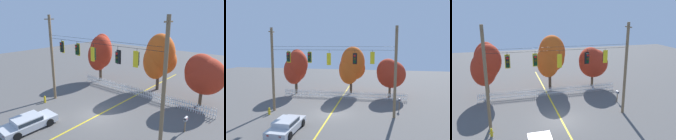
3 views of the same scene
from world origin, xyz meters
The scene contains 15 objects.
ground centered at (0.00, 0.00, 0.00)m, with size 80.00×80.00×0.00m, color #565451.
lane_centerline_stripe centered at (0.00, 0.00, 0.00)m, with size 0.16×36.00×0.01m, color gold.
signal_support_span centered at (0.00, 0.00, 4.65)m, with size 13.29×1.10×9.15m.
traffic_signal_northbound_secondary centered at (-4.67, 0.01, 6.01)m, with size 0.43×0.38×1.38m.
traffic_signal_westbound_side centered at (-2.31, 0.01, 6.00)m, with size 0.43×0.38×1.37m.
traffic_signal_southbound_primary centered at (-0.18, -0.01, 5.85)m, with size 0.43×0.38×1.55m.
traffic_signal_northbound_primary centered at (2.48, 0.01, 5.92)m, with size 0.43×0.38×1.43m.
traffic_signal_eastbound_side centered at (4.24, -0.01, 6.02)m, with size 0.43×0.38×1.37m.
white_picket_fence centered at (0.24, 6.59, 0.51)m, with size 16.86×0.06×1.01m.
autumn_maple_near_fence centered at (-7.01, 8.06, 4.12)m, with size 3.56×3.18×6.65m.
autumn_maple_mid centered at (1.04, 9.89, 4.10)m, with size 3.87×3.48×7.04m.
autumn_oak_far_east centered at (6.53, 8.77, 3.35)m, with size 3.99×3.38×5.39m.
parked_car centered at (-2.70, -5.19, 0.61)m, with size 2.06×4.48×1.15m.
fire_hydrant centered at (-6.36, -1.39, 0.38)m, with size 0.38×0.22×0.76m.
roadside_mailbox centered at (7.28, 2.70, 1.08)m, with size 0.25×0.44×1.32m.
Camera 1 is at (12.16, -12.14, 9.09)m, focal length 32.55 mm.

